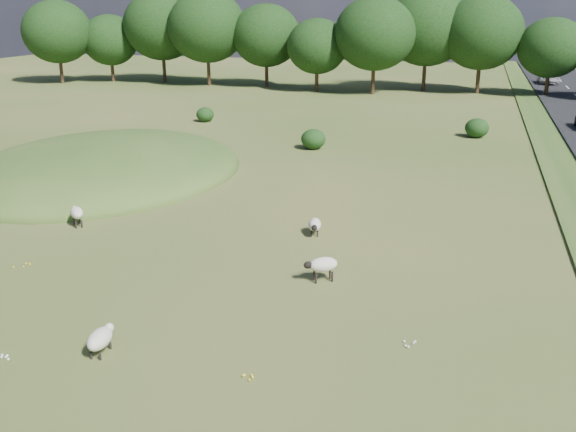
# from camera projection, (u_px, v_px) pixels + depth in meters

# --- Properties ---
(ground) EXTENTS (160.00, 160.00, 0.00)m
(ground) POSITION_uv_depth(u_px,v_px,m) (326.00, 156.00, 43.12)
(ground) COLOR #34581B
(ground) RESTS_ON ground
(mound) EXTENTS (16.00, 20.00, 4.00)m
(mound) POSITION_uv_depth(u_px,v_px,m) (104.00, 172.00, 38.99)
(mound) COLOR #33561E
(mound) RESTS_ON ground
(treeline) EXTENTS (96.28, 14.66, 11.70)m
(treeline) POSITION_uv_depth(u_px,v_px,m) (387.00, 34.00, 73.69)
(treeline) COLOR black
(treeline) RESTS_ON ground
(shrubs) EXTENTS (24.53, 9.96, 1.47)m
(shrubs) POSITION_uv_depth(u_px,v_px,m) (347.00, 128.00, 49.40)
(shrubs) COLOR black
(shrubs) RESTS_ON ground
(sheep_0) EXTENTS (1.31, 1.03, 0.93)m
(sheep_0) POSITION_uv_depth(u_px,v_px,m) (322.00, 265.00, 23.36)
(sheep_0) COLOR beige
(sheep_0) RESTS_ON ground
(sheep_2) EXTENTS (0.66, 1.35, 0.77)m
(sheep_2) POSITION_uv_depth(u_px,v_px,m) (100.00, 338.00, 18.54)
(sheep_2) COLOR beige
(sheep_2) RESTS_ON ground
(sheep_3) EXTENTS (0.77, 1.32, 0.73)m
(sheep_3) POSITION_uv_depth(u_px,v_px,m) (315.00, 225.00, 28.21)
(sheep_3) COLOR beige
(sheep_3) RESTS_ON ground
(sheep_4) EXTENTS (1.13, 1.20, 0.91)m
(sheep_4) POSITION_uv_depth(u_px,v_px,m) (77.00, 213.00, 29.30)
(sheep_4) COLOR beige
(sheep_4) RESTS_ON ground
(car_0) EXTENTS (1.95, 4.80, 1.39)m
(car_0) POSITION_uv_depth(u_px,v_px,m) (563.00, 66.00, 98.23)
(car_0) COLOR black
(car_0) RESTS_ON road
(car_3) EXTENTS (2.32, 5.04, 1.40)m
(car_3) POSITION_uv_depth(u_px,v_px,m) (549.00, 78.00, 81.41)
(car_3) COLOR silver
(car_3) RESTS_ON road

